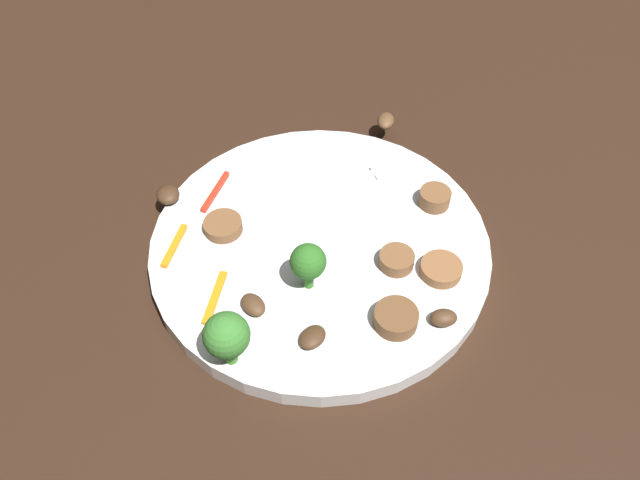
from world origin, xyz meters
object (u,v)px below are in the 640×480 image
pepper_strip_0 (174,246)px  pepper_strip_1 (215,297)px  mushroom_1 (312,337)px  sausage_slice_2 (223,226)px  sausage_slice_3 (397,260)px  sausage_slice_4 (436,200)px  mushroom_0 (168,195)px  sausage_slice_0 (441,269)px  fork (335,185)px  pepper_strip_2 (215,192)px  broccoli_floret_0 (308,262)px  broccoli_floret_1 (227,336)px  mushroom_3 (444,318)px  sausage_slice_1 (396,318)px  mushroom_2 (253,305)px  plate (320,246)px  mushroom_4 (386,121)px

pepper_strip_0 → pepper_strip_1: pepper_strip_0 is taller
mushroom_1 → pepper_strip_1: 0.09m
sausage_slice_2 → sausage_slice_3: sausage_slice_3 is taller
sausage_slice_4 → mushroom_0: bearing=155.3°
sausage_slice_2 → pepper_strip_0: 0.05m
sausage_slice_2 → mushroom_1: (0.03, -0.14, -0.00)m
sausage_slice_0 → mushroom_1: 0.13m
fork → pepper_strip_2: bearing=162.5°
sausage_slice_2 → broccoli_floret_0: bearing=-61.2°
broccoli_floret_1 → mushroom_0: bearing=90.9°
mushroom_3 → pepper_strip_2: bearing=121.0°
sausage_slice_1 → pepper_strip_2: (-0.09, 0.19, -0.00)m
mushroom_2 → sausage_slice_0: bearing=-9.8°
plate → sausage_slice_3: bearing=-45.8°
broccoli_floret_0 → broccoli_floret_1: 0.09m
sausage_slice_2 → pepper_strip_0: size_ratio=0.72×
pepper_strip_0 → sausage_slice_3: bearing=-28.4°
pepper_strip_1 → plate: bearing=13.4°
plate → mushroom_4: (0.12, 0.12, 0.01)m
fork → sausage_slice_4: sausage_slice_4 is taller
pepper_strip_0 → broccoli_floret_1: bearing=-84.2°
plate → sausage_slice_2: 0.09m
mushroom_1 → mushroom_2: size_ratio=0.98×
sausage_slice_3 → mushroom_3: bearing=-83.6°
fork → mushroom_3: (0.02, -0.17, 0.00)m
sausage_slice_4 → sausage_slice_3: bearing=-144.0°
broccoli_floret_1 → sausage_slice_1: broccoli_floret_1 is taller
mushroom_4 → plate: bearing=-136.3°
mushroom_0 → broccoli_floret_1: bearing=-89.1°
mushroom_4 → pepper_strip_1: bearing=-147.8°
broccoli_floret_0 → sausage_slice_4: size_ratio=1.60×
broccoli_floret_0 → mushroom_2: size_ratio=1.91×
mushroom_4 → pepper_strip_0: mushroom_4 is taller
plate → mushroom_3: 0.13m
sausage_slice_3 → pepper_strip_1: sausage_slice_3 is taller
plate → mushroom_4: bearing=43.7°
mushroom_2 → mushroom_4: 0.26m
broccoli_floret_0 → pepper_strip_0: broccoli_floret_0 is taller
broccoli_floret_1 → pepper_strip_0: broccoli_floret_1 is taller
mushroom_4 → pepper_strip_0: (-0.24, -0.08, -0.00)m
sausage_slice_0 → sausage_slice_4: bearing=63.4°
sausage_slice_2 → pepper_strip_2: size_ratio=0.65×
plate → sausage_slice_4: (0.11, -0.00, 0.02)m
broccoli_floret_0 → sausage_slice_3: (0.08, -0.01, -0.02)m
mushroom_0 → pepper_strip_2: mushroom_0 is taller
broccoli_floret_1 → sausage_slice_1: size_ratio=1.48×
mushroom_1 → pepper_strip_1: size_ratio=0.46×
sausage_slice_0 → sausage_slice_1: sausage_slice_1 is taller
fork → sausage_slice_3: sausage_slice_3 is taller
broccoli_floret_1 → plate: bearing=37.7°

